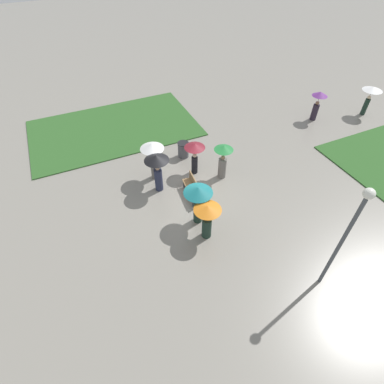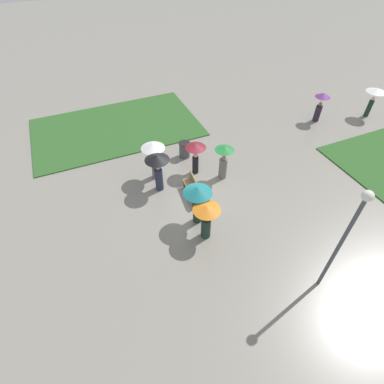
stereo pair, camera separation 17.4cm
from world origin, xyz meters
name	(u,v)px [view 1 (the left image)]	position (x,y,z in m)	size (l,w,h in m)	color
ground_plane	(191,191)	(0.00, 0.00, 0.00)	(90.00, 90.00, 0.00)	gray
lawn_patch_near	(114,128)	(-6.98, -1.96, 0.03)	(6.01, 9.70, 0.06)	#2D5B26
park_bench	(193,188)	(0.27, -0.05, 0.46)	(1.57, 0.57, 0.90)	brown
lamp_post	(348,230)	(6.17, 2.27, 2.91)	(0.32, 0.32, 4.55)	#474C51
trash_bin	(183,150)	(-2.69, 0.74, 0.43)	(0.60, 0.60, 0.86)	#4C4C51
crowd_person_white	(153,153)	(-1.71, -1.21, 1.50)	(1.11, 1.11, 1.99)	slate
crowd_person_orange	(207,216)	(2.62, -0.52, 1.17)	(1.08, 1.08, 1.73)	#1E3328
crowd_person_teal	(198,196)	(1.75, -0.50, 1.45)	(1.18, 1.18, 1.94)	#1E3328
crowd_person_black	(157,165)	(-0.80, -1.31, 1.43)	(1.11, 1.11, 1.98)	#282D47
crowd_person_green	(223,158)	(-0.37, 1.81, 1.17)	(0.91, 0.91, 1.85)	slate
crowd_person_maroon	(195,152)	(-1.24, 0.73, 1.27)	(1.00, 1.00, 1.73)	black
lone_walker_far_path	(371,93)	(-2.01, 13.08, 1.43)	(1.18, 1.18, 1.82)	#1E3328
lone_walker_mid_plaza	(318,101)	(-2.84, 9.72, 1.21)	(0.91, 0.91, 1.83)	#2D2333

